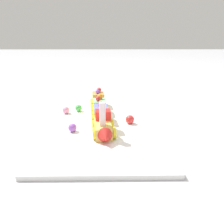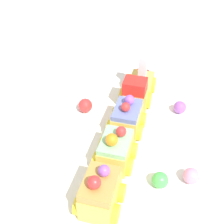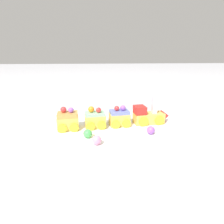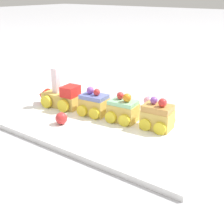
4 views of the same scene
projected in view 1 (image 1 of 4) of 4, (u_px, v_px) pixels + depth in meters
The scene contains 10 objects.
ground_plane at pixel (104, 123), 0.77m from camera, with size 10.00×10.00×0.00m, color #B2B2B7.
display_board at pixel (104, 122), 0.77m from camera, with size 0.65×0.36×0.01m, color white.
cake_train_locomotive at pixel (104, 127), 0.64m from camera, with size 0.14×0.07×0.11m.
cake_car_blueberry at pixel (101, 114), 0.75m from camera, with size 0.07×0.07×0.07m.
cake_car_mint at pixel (100, 106), 0.83m from camera, with size 0.07×0.07×0.07m.
cake_car_caramel at pixel (98, 100), 0.92m from camera, with size 0.07×0.07×0.08m.
gumball_purple at pixel (72, 128), 0.67m from camera, with size 0.03×0.03×0.03m, color #9956C6.
gumball_red at pixel (130, 119), 0.74m from camera, with size 0.03×0.03×0.03m, color red.
gumball_green at pixel (79, 108), 0.86m from camera, with size 0.03×0.03×0.03m, color #4CBC56.
gumball_pink at pixel (66, 110), 0.83m from camera, with size 0.03×0.03×0.03m, color pink.
Camera 1 is at (0.72, 0.02, 0.29)m, focal length 35.00 mm.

